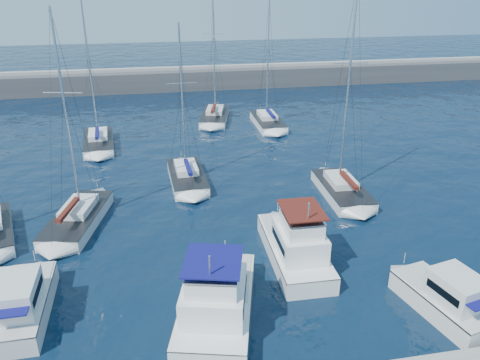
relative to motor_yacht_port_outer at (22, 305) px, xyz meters
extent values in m
plane|color=black|center=(11.91, 2.97, -0.94)|extent=(220.00, 220.00, 0.00)
cube|color=#424244|center=(11.91, 54.97, 0.06)|extent=(160.00, 6.00, 4.00)
cube|color=gray|center=(11.91, 54.97, 2.26)|extent=(160.00, 1.20, 0.50)
cube|color=silver|center=(-0.01, 0.27, -0.54)|extent=(2.68, 6.67, 1.60)
cube|color=#262628|center=(-0.01, 0.27, 0.21)|extent=(2.73, 6.67, 0.08)
cube|color=silver|center=(0.01, -0.54, 1.06)|extent=(2.23, 3.11, 1.60)
cube|color=black|center=(0.01, -0.54, 1.14)|extent=(2.26, 2.50, 0.45)
cube|color=navy|center=(0.03, -1.75, 1.36)|extent=(2.08, 2.06, 0.07)
cube|color=white|center=(10.33, -1.51, -0.54)|extent=(5.66, 9.05, 1.60)
cube|color=#262628|center=(10.33, -1.51, 0.21)|extent=(5.73, 9.07, 0.08)
cube|color=white|center=(10.08, -2.50, 1.06)|extent=(4.01, 4.55, 1.60)
cube|color=black|center=(10.08, -2.50, 1.14)|extent=(3.87, 3.81, 0.45)
cube|color=white|center=(10.03, -2.69, 2.31)|extent=(3.11, 3.26, 0.90)
cube|color=navy|center=(10.03, -2.69, 3.31)|extent=(3.51, 3.71, 0.08)
cube|color=white|center=(16.01, 2.97, -0.54)|extent=(3.31, 8.45, 1.60)
cube|color=#262628|center=(16.01, 2.97, 0.21)|extent=(3.37, 8.45, 0.08)
cube|color=white|center=(15.99, 1.94, 1.06)|extent=(2.75, 3.94, 1.60)
cube|color=black|center=(15.99, 1.94, 1.14)|extent=(2.79, 3.16, 0.45)
cube|color=white|center=(15.98, 1.74, 2.31)|extent=(2.19, 2.76, 0.90)
cube|color=#501710|center=(15.98, 1.74, 3.31)|extent=(2.47, 3.16, 0.08)
cube|color=silver|center=(22.55, -3.57, -0.54)|extent=(3.70, 6.27, 1.60)
cube|color=#262628|center=(22.55, -3.57, 0.21)|extent=(3.75, 6.28, 0.08)
cube|color=silver|center=(22.71, -4.27, 1.06)|extent=(2.65, 3.12, 1.60)
cube|color=black|center=(22.71, -4.27, 1.14)|extent=(2.57, 2.59, 0.45)
cube|color=navy|center=(22.94, -5.31, 1.36)|extent=(2.32, 2.18, 0.07)
cube|color=silver|center=(1.51, 10.29, -0.64)|extent=(4.69, 8.44, 1.30)
cube|color=#262628|center=(1.51, 10.29, -0.01)|extent=(4.75, 8.45, 0.06)
cube|color=silver|center=(1.63, 10.78, 0.31)|extent=(2.67, 3.83, 0.55)
cylinder|color=silver|center=(1.69, 11.07, 7.44)|extent=(0.18, 0.18, 13.87)
cylinder|color=silver|center=(1.25, 9.13, 0.86)|extent=(1.00, 3.91, 0.12)
cube|color=#501710|center=(1.23, 9.03, 1.01)|extent=(1.14, 3.58, 0.28)
cube|color=white|center=(10.13, 16.58, -0.64)|extent=(3.23, 7.62, 1.30)
cube|color=#262628|center=(10.13, 16.58, -0.01)|extent=(3.29, 7.62, 0.06)
cube|color=white|center=(10.11, 17.05, 0.31)|extent=(2.03, 3.36, 0.55)
cylinder|color=silver|center=(10.10, 17.33, 6.60)|extent=(0.18, 0.18, 12.19)
cylinder|color=silver|center=(10.19, 15.46, 0.86)|extent=(0.29, 3.75, 0.12)
cube|color=navy|center=(10.19, 15.36, 1.01)|extent=(0.50, 3.38, 0.28)
cube|color=silver|center=(22.74, 11.47, -0.64)|extent=(3.32, 7.64, 1.30)
cube|color=#262628|center=(22.74, 11.47, -0.01)|extent=(3.38, 7.64, 0.06)
cube|color=silver|center=(22.75, 11.94, 0.31)|extent=(2.11, 3.36, 0.55)
cylinder|color=silver|center=(22.76, 12.22, 8.37)|extent=(0.18, 0.18, 15.74)
cylinder|color=silver|center=(22.70, 10.34, 0.86)|extent=(0.23, 3.78, 0.12)
cube|color=#501710|center=(22.70, 10.24, 1.01)|extent=(0.45, 3.41, 0.28)
cube|color=white|center=(1.51, 27.84, -0.64)|extent=(3.62, 8.26, 1.30)
cube|color=#262628|center=(1.51, 27.84, -0.01)|extent=(3.68, 8.27, 0.06)
cube|color=white|center=(1.47, 28.34, 0.31)|extent=(2.22, 3.67, 0.55)
cylinder|color=silver|center=(1.45, 28.64, 7.37)|extent=(0.18, 0.18, 13.73)
cylinder|color=silver|center=(1.60, 26.63, 0.86)|extent=(0.43, 4.02, 0.12)
cube|color=navy|center=(1.61, 26.53, 1.01)|extent=(0.63, 3.64, 0.28)
cube|color=silver|center=(15.16, 35.36, -0.64)|extent=(4.83, 8.61, 1.30)
cube|color=#262628|center=(15.16, 35.36, -0.01)|extent=(4.89, 8.63, 0.06)
cube|color=silver|center=(15.27, 35.85, 0.31)|extent=(2.76, 3.91, 0.55)
cylinder|color=silver|center=(15.34, 36.15, 8.13)|extent=(0.18, 0.18, 15.24)
cylinder|color=silver|center=(14.88, 34.17, 0.86)|extent=(1.02, 3.99, 0.12)
cube|color=#501710|center=(14.86, 34.07, 1.01)|extent=(1.16, 3.64, 0.28)
cube|color=white|center=(21.27, 31.85, -0.64)|extent=(3.06, 7.85, 1.30)
cube|color=#262628|center=(21.27, 31.85, -0.01)|extent=(3.12, 7.85, 0.06)
cube|color=white|center=(21.28, 32.34, 0.31)|extent=(1.98, 3.44, 0.55)
cylinder|color=silver|center=(21.28, 32.63, 7.24)|extent=(0.18, 0.18, 13.48)
cylinder|color=silver|center=(21.26, 30.67, 0.86)|extent=(0.15, 3.91, 0.12)
cube|color=navy|center=(21.26, 30.57, 1.01)|extent=(0.38, 3.53, 0.28)
camera|label=1|loc=(7.81, -21.97, 16.19)|focal=35.00mm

